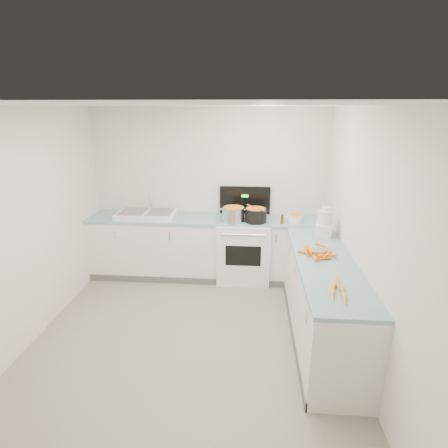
# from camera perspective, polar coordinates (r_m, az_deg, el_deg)

# --- Properties ---
(floor) EXTENTS (3.50, 4.00, 0.00)m
(floor) POSITION_cam_1_polar(r_m,az_deg,el_deg) (4.07, -5.75, -19.15)
(floor) COLOR gray
(floor) RESTS_ON ground
(ceiling) EXTENTS (3.50, 4.00, 0.00)m
(ceiling) POSITION_cam_1_polar(r_m,az_deg,el_deg) (3.23, -7.23, 18.71)
(ceiling) COLOR silver
(ceiling) RESTS_ON ground
(wall_back) EXTENTS (3.50, 0.00, 2.50)m
(wall_back) POSITION_cam_1_polar(r_m,az_deg,el_deg) (5.35, -2.46, 5.15)
(wall_back) COLOR silver
(wall_back) RESTS_ON ground
(wall_front) EXTENTS (3.50, 0.00, 2.50)m
(wall_front) POSITION_cam_1_polar(r_m,az_deg,el_deg) (1.81, -19.37, -25.51)
(wall_front) COLOR silver
(wall_front) RESTS_ON ground
(wall_left) EXTENTS (0.00, 4.00, 2.50)m
(wall_left) POSITION_cam_1_polar(r_m,az_deg,el_deg) (4.15, -30.88, -1.46)
(wall_left) COLOR silver
(wall_left) RESTS_ON ground
(wall_right) EXTENTS (0.00, 4.00, 2.50)m
(wall_right) POSITION_cam_1_polar(r_m,az_deg,el_deg) (3.58, 22.38, -3.08)
(wall_right) COLOR silver
(wall_right) RESTS_ON ground
(counter_back) EXTENTS (3.50, 0.62, 0.94)m
(counter_back) POSITION_cam_1_polar(r_m,az_deg,el_deg) (5.30, -2.73, -3.82)
(counter_back) COLOR white
(counter_back) RESTS_ON ground
(counter_right) EXTENTS (0.62, 2.20, 0.94)m
(counter_right) POSITION_cam_1_polar(r_m,az_deg,el_deg) (4.09, 15.71, -11.71)
(counter_right) COLOR white
(counter_right) RESTS_ON ground
(stove) EXTENTS (0.76, 0.65, 1.36)m
(stove) POSITION_cam_1_polar(r_m,az_deg,el_deg) (5.25, 3.23, -4.02)
(stove) COLOR white
(stove) RESTS_ON ground
(sink) EXTENTS (0.86, 0.52, 0.31)m
(sink) POSITION_cam_1_polar(r_m,az_deg,el_deg) (5.32, -12.48, 1.62)
(sink) COLOR white
(sink) RESTS_ON counter_back
(steel_pot) EXTENTS (0.33, 0.33, 0.23)m
(steel_pot) POSITION_cam_1_polar(r_m,az_deg,el_deg) (4.94, 1.54, 1.45)
(steel_pot) COLOR silver
(steel_pot) RESTS_ON stove
(black_pot) EXTENTS (0.35, 0.35, 0.22)m
(black_pot) POSITION_cam_1_polar(r_m,az_deg,el_deg) (4.95, 5.19, 1.33)
(black_pot) COLOR black
(black_pot) RESTS_ON stove
(wooden_spoon) EXTENTS (0.26, 0.34, 0.02)m
(wooden_spoon) POSITION_cam_1_polar(r_m,az_deg,el_deg) (4.91, 5.23, 2.64)
(wooden_spoon) COLOR #AD7A47
(wooden_spoon) RESTS_ON black_pot
(mixing_bowl) EXTENTS (0.24, 0.24, 0.11)m
(mixing_bowl) POSITION_cam_1_polar(r_m,az_deg,el_deg) (5.05, 11.49, 0.96)
(mixing_bowl) COLOR white
(mixing_bowl) RESTS_ON counter_back
(extract_bottle) EXTENTS (0.04, 0.04, 0.11)m
(extract_bottle) POSITION_cam_1_polar(r_m,az_deg,el_deg) (4.92, 9.46, 0.63)
(extract_bottle) COLOR #593319
(extract_bottle) RESTS_ON counter_back
(spice_jar) EXTENTS (0.05, 0.05, 0.09)m
(spice_jar) POSITION_cam_1_polar(r_m,az_deg,el_deg) (4.94, 9.70, 0.56)
(spice_jar) COLOR #E5B266
(spice_jar) RESTS_ON counter_back
(food_processor) EXTENTS (0.22, 0.25, 0.38)m
(food_processor) POSITION_cam_1_polar(r_m,az_deg,el_deg) (4.52, 15.98, 0.01)
(food_processor) COLOR white
(food_processor) RESTS_ON counter_right
(carrot_pile) EXTENTS (0.39, 0.41, 0.08)m
(carrot_pile) POSITION_cam_1_polar(r_m,az_deg,el_deg) (3.95, 14.87, -4.58)
(carrot_pile) COLOR orange
(carrot_pile) RESTS_ON counter_right
(peeled_carrots) EXTENTS (0.17, 0.43, 0.04)m
(peeled_carrots) POSITION_cam_1_polar(r_m,az_deg,el_deg) (3.25, 18.13, -10.40)
(peeled_carrots) COLOR orange
(peeled_carrots) RESTS_ON counter_right
(peelings) EXTENTS (0.22, 0.23, 0.01)m
(peelings) POSITION_cam_1_polar(r_m,az_deg,el_deg) (5.36, -14.75, 2.00)
(peelings) COLOR tan
(peelings) RESTS_ON sink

